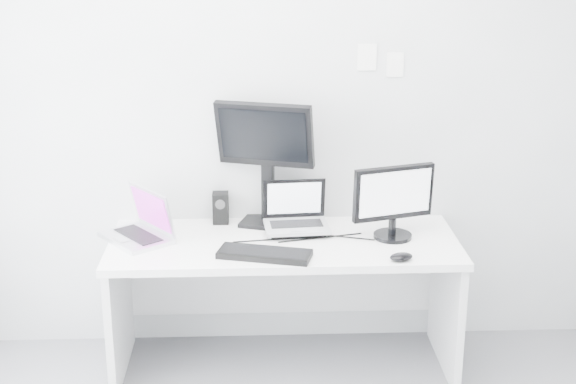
# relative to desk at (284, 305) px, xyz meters

# --- Properties ---
(back_wall) EXTENTS (3.60, 0.00, 3.60)m
(back_wall) POSITION_rel_desk_xyz_m (0.00, 0.35, 0.99)
(back_wall) COLOR silver
(back_wall) RESTS_ON ground
(desk) EXTENTS (1.80, 0.70, 0.73)m
(desk) POSITION_rel_desk_xyz_m (0.00, 0.00, 0.00)
(desk) COLOR white
(desk) RESTS_ON ground
(macbook) EXTENTS (0.44, 0.46, 0.27)m
(macbook) POSITION_rel_desk_xyz_m (-0.77, 0.04, 0.50)
(macbook) COLOR silver
(macbook) RESTS_ON desk
(speaker) EXTENTS (0.10, 0.10, 0.17)m
(speaker) POSITION_rel_desk_xyz_m (-0.33, 0.28, 0.45)
(speaker) COLOR black
(speaker) RESTS_ON desk
(dell_laptop) EXTENTS (0.35, 0.28, 0.28)m
(dell_laptop) POSITION_rel_desk_xyz_m (0.07, 0.10, 0.50)
(dell_laptop) COLOR #9EA0A4
(dell_laptop) RESTS_ON desk
(rear_monitor) EXTENTS (0.55, 0.33, 0.70)m
(rear_monitor) POSITION_rel_desk_xyz_m (-0.09, 0.24, 0.72)
(rear_monitor) COLOR black
(rear_monitor) RESTS_ON desk
(samsung_monitor) EXTENTS (0.48, 0.32, 0.40)m
(samsung_monitor) POSITION_rel_desk_xyz_m (0.57, 0.02, 0.56)
(samsung_monitor) COLOR black
(samsung_monitor) RESTS_ON desk
(keyboard) EXTENTS (0.48, 0.27, 0.03)m
(keyboard) POSITION_rel_desk_xyz_m (-0.10, -0.21, 0.38)
(keyboard) COLOR black
(keyboard) RESTS_ON desk
(mouse) EXTENTS (0.13, 0.11, 0.04)m
(mouse) POSITION_rel_desk_xyz_m (0.56, -0.29, 0.38)
(mouse) COLOR black
(mouse) RESTS_ON desk
(wall_note_0) EXTENTS (0.10, 0.00, 0.14)m
(wall_note_0) POSITION_rel_desk_xyz_m (0.45, 0.34, 1.26)
(wall_note_0) COLOR white
(wall_note_0) RESTS_ON back_wall
(wall_note_1) EXTENTS (0.09, 0.00, 0.13)m
(wall_note_1) POSITION_rel_desk_xyz_m (0.60, 0.34, 1.22)
(wall_note_1) COLOR white
(wall_note_1) RESTS_ON back_wall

